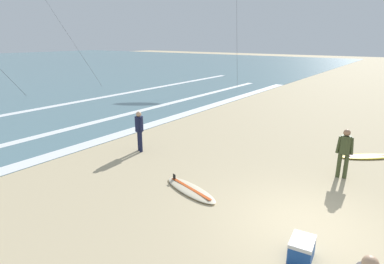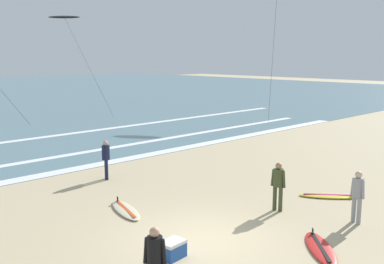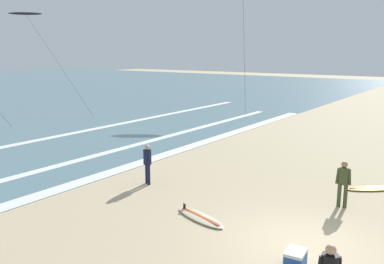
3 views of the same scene
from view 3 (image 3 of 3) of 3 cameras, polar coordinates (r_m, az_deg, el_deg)
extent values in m
plane|color=tan|center=(11.92, 15.41, -15.01)|extent=(160.00, 160.00, 0.00)
cube|color=white|center=(17.35, -14.30, -6.47)|extent=(44.36, 0.76, 0.01)
cube|color=white|center=(19.60, -19.00, -4.69)|extent=(42.60, 0.53, 0.01)
cube|color=white|center=(24.78, -24.41, -1.83)|extent=(48.55, 0.61, 0.01)
sphere|color=tan|center=(8.46, 18.86, -15.32)|extent=(0.21, 0.21, 0.21)
cylinder|color=#141938|center=(16.22, -6.09, -5.95)|extent=(0.13, 0.13, 0.82)
cylinder|color=#141938|center=(16.40, -6.34, -5.77)|extent=(0.13, 0.13, 0.82)
cylinder|color=#141938|center=(16.12, -6.26, -3.48)|extent=(0.32, 0.32, 0.58)
cylinder|color=#141938|center=(15.96, -6.03, -3.72)|extent=(0.14, 0.16, 0.56)
cylinder|color=#141938|center=(16.30, -6.50, -3.41)|extent=(0.14, 0.16, 0.56)
sphere|color=tan|center=(16.03, -6.29, -2.15)|extent=(0.21, 0.21, 0.21)
cylinder|color=#384223|center=(14.80, 19.88, -8.30)|extent=(0.13, 0.13, 0.82)
cylinder|color=#384223|center=(14.79, 20.66, -8.37)|extent=(0.13, 0.13, 0.82)
cylinder|color=#384223|center=(14.58, 20.46, -5.74)|extent=(0.32, 0.32, 0.58)
cylinder|color=#384223|center=(14.60, 19.72, -5.77)|extent=(0.12, 0.15, 0.56)
cylinder|color=#384223|center=(14.58, 21.19, -5.89)|extent=(0.12, 0.15, 0.56)
sphere|color=#9E7051|center=(14.48, 20.56, -4.28)|extent=(0.21, 0.21, 0.21)
ellipsoid|color=beige|center=(13.13, 1.15, -11.84)|extent=(1.17, 2.18, 0.09)
cube|color=#D84C19|center=(13.11, 1.15, -11.65)|extent=(0.60, 1.74, 0.01)
cube|color=black|center=(13.67, -1.06, -10.30)|extent=(0.05, 0.12, 0.16)
ellipsoid|color=yellow|center=(17.15, 23.88, -7.21)|extent=(1.81, 1.99, 0.09)
cube|color=#BF198C|center=(17.13, 23.89, -7.06)|extent=(1.23, 1.43, 0.01)
ellipsoid|color=black|center=(45.06, -22.29, 15.09)|extent=(2.91, 2.70, 0.43)
cylinder|color=#333333|center=(39.41, -18.50, 9.57)|extent=(2.28, 11.86, 8.85)
cylinder|color=#333333|center=(36.33, 7.30, 11.58)|extent=(5.55, 3.54, 10.91)
cube|color=#1E4C9E|center=(10.72, 14.25, -17.01)|extent=(0.64, 0.50, 0.36)
cube|color=silver|center=(10.62, 14.31, -15.97)|extent=(0.66, 0.51, 0.08)
camera|label=1|loc=(3.80, 5.24, -2.56)|focal=29.73mm
camera|label=2|loc=(5.02, 99.00, -4.68)|focal=41.21mm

